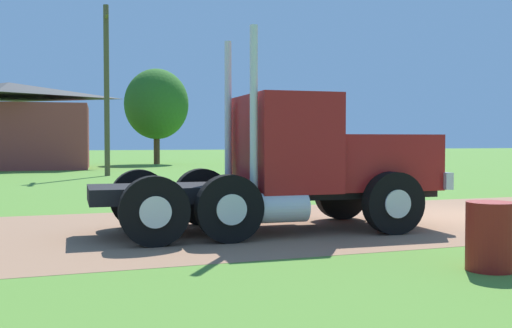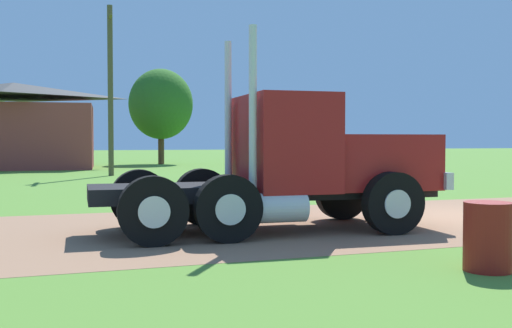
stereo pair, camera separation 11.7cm
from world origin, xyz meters
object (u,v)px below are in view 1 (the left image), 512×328
at_px(steel_barrel, 490,236).
at_px(shed_building, 9,127).
at_px(truck_foreground_white, 301,165).
at_px(utility_pole_far, 107,86).

relative_size(steel_barrel, shed_building, 0.09).
relative_size(truck_foreground_white, utility_pole_far, 0.81).
bearing_deg(truck_foreground_white, utility_pole_far, 94.83).
distance_m(steel_barrel, utility_pole_far, 24.17).
distance_m(truck_foreground_white, utility_pole_far, 19.78).
height_order(truck_foreground_white, steel_barrel, truck_foreground_white).
xyz_separation_m(truck_foreground_white, steel_barrel, (0.83, -4.26, -0.78)).
xyz_separation_m(truck_foreground_white, shed_building, (-6.46, 28.95, 1.29)).
distance_m(truck_foreground_white, steel_barrel, 4.41).
bearing_deg(truck_foreground_white, steel_barrel, -78.98).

